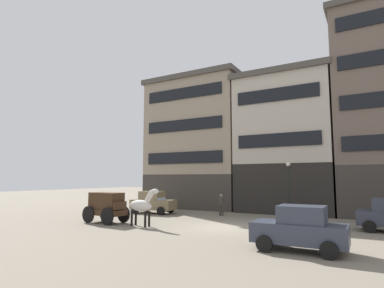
{
  "coord_description": "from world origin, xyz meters",
  "views": [
    {
      "loc": [
        8.02,
        -17.47,
        2.97
      ],
      "look_at": [
        -3.21,
        2.15,
        5.41
      ],
      "focal_mm": 29.2,
      "sensor_mm": 36.0,
      "label": 1
    }
  ],
  "objects_px": {
    "cargo_wagon": "(107,205)",
    "draft_horse": "(142,205)",
    "sedan_dark": "(153,202)",
    "pedestrian_officer": "(221,203)",
    "streetlamp_curbside": "(289,182)",
    "sedan_light": "(300,228)"
  },
  "relations": [
    {
      "from": "cargo_wagon",
      "to": "sedan_light",
      "type": "height_order",
      "value": "cargo_wagon"
    },
    {
      "from": "sedan_light",
      "to": "streetlamp_curbside",
      "type": "xyz_separation_m",
      "value": [
        -2.69,
        10.31,
        1.76
      ]
    },
    {
      "from": "pedestrian_officer",
      "to": "cargo_wagon",
      "type": "bearing_deg",
      "value": -124.47
    },
    {
      "from": "streetlamp_curbside",
      "to": "pedestrian_officer",
      "type": "bearing_deg",
      "value": -167.53
    },
    {
      "from": "pedestrian_officer",
      "to": "streetlamp_curbside",
      "type": "height_order",
      "value": "streetlamp_curbside"
    },
    {
      "from": "sedan_dark",
      "to": "pedestrian_officer",
      "type": "bearing_deg",
      "value": 12.52
    },
    {
      "from": "cargo_wagon",
      "to": "sedan_dark",
      "type": "distance_m",
      "value": 6.05
    },
    {
      "from": "cargo_wagon",
      "to": "draft_horse",
      "type": "xyz_separation_m",
      "value": [
        2.95,
        -0.0,
        0.12
      ]
    },
    {
      "from": "cargo_wagon",
      "to": "sedan_dark",
      "type": "relative_size",
      "value": 0.77
    },
    {
      "from": "sedan_light",
      "to": "pedestrian_officer",
      "type": "distance_m",
      "value": 11.99
    },
    {
      "from": "sedan_dark",
      "to": "streetlamp_curbside",
      "type": "xyz_separation_m",
      "value": [
        10.69,
        2.37,
        1.76
      ]
    },
    {
      "from": "draft_horse",
      "to": "streetlamp_curbside",
      "type": "distance_m",
      "value": 11.03
    },
    {
      "from": "draft_horse",
      "to": "sedan_dark",
      "type": "xyz_separation_m",
      "value": [
        -3.65,
        6.01,
        -0.36
      ]
    },
    {
      "from": "pedestrian_officer",
      "to": "streetlamp_curbside",
      "type": "distance_m",
      "value": 5.38
    },
    {
      "from": "sedan_light",
      "to": "pedestrian_officer",
      "type": "relative_size",
      "value": 2.07
    },
    {
      "from": "cargo_wagon",
      "to": "pedestrian_officer",
      "type": "distance_m",
      "value": 8.82
    },
    {
      "from": "draft_horse",
      "to": "sedan_dark",
      "type": "bearing_deg",
      "value": 121.31
    },
    {
      "from": "cargo_wagon",
      "to": "draft_horse",
      "type": "distance_m",
      "value": 2.95
    },
    {
      "from": "pedestrian_officer",
      "to": "streetlamp_curbside",
      "type": "bearing_deg",
      "value": 12.47
    },
    {
      "from": "sedan_dark",
      "to": "streetlamp_curbside",
      "type": "height_order",
      "value": "streetlamp_curbside"
    },
    {
      "from": "draft_horse",
      "to": "pedestrian_officer",
      "type": "relative_size",
      "value": 1.31
    },
    {
      "from": "cargo_wagon",
      "to": "streetlamp_curbside",
      "type": "bearing_deg",
      "value": 39.99
    }
  ]
}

